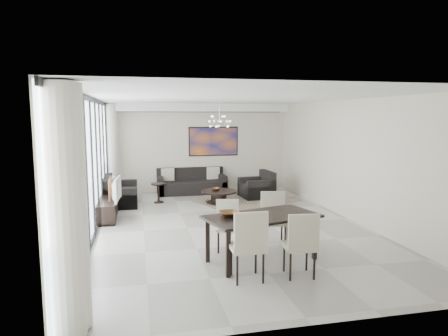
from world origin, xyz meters
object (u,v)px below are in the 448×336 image
object	(u,v)px
coffee_table	(219,196)
dining_table	(262,220)
sofa_main	(191,185)
television	(114,189)
tv_console	(108,210)

from	to	relation	value
coffee_table	dining_table	distance (m)	4.71
coffee_table	dining_table	size ratio (longest dim) A/B	0.49
sofa_main	television	world-z (taller)	television
tv_console	television	bearing A→B (deg)	-23.55
coffee_table	tv_console	bearing A→B (deg)	-158.89
tv_console	dining_table	size ratio (longest dim) A/B	0.70
sofa_main	television	size ratio (longest dim) A/B	2.30
television	dining_table	xyz separation A→B (m)	(2.66, -3.44, -0.02)
sofa_main	television	bearing A→B (deg)	-128.12
sofa_main	tv_console	distance (m)	3.75
television	dining_table	bearing A→B (deg)	-137.71
coffee_table	sofa_main	distance (m)	1.77
sofa_main	tv_console	world-z (taller)	sofa_main
tv_console	television	distance (m)	0.54
coffee_table	tv_console	distance (m)	3.23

